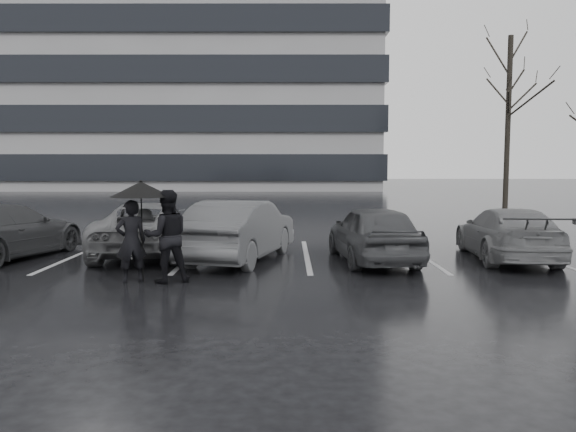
# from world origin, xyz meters

# --- Properties ---
(ground) EXTENTS (160.00, 160.00, 0.00)m
(ground) POSITION_xyz_m (0.00, 0.00, 0.00)
(ground) COLOR black
(ground) RESTS_ON ground
(office_building) EXTENTS (61.00, 26.00, 29.00)m
(office_building) POSITION_xyz_m (-22.00, 48.00, 14.34)
(office_building) COLOR gray
(office_building) RESTS_ON ground
(car_main) EXTENTS (1.93, 3.99, 1.31)m
(car_main) POSITION_xyz_m (2.09, 1.61, 0.66)
(car_main) COLOR black
(car_main) RESTS_ON ground
(car_west_a) EXTENTS (2.53, 4.47, 1.39)m
(car_west_a) POSITION_xyz_m (-0.95, 1.84, 0.70)
(car_west_a) COLOR #2B2B2D
(car_west_a) RESTS_ON ground
(car_west_b) EXTENTS (2.53, 4.78, 1.28)m
(car_west_b) POSITION_xyz_m (-3.30, 2.70, 0.64)
(car_west_b) COLOR #4A4A4C
(car_west_b) RESTS_ON ground
(car_west_c) EXTENTS (2.74, 4.79, 1.31)m
(car_west_c) POSITION_xyz_m (-6.51, 1.98, 0.65)
(car_west_c) COLOR black
(car_west_c) RESTS_ON ground
(car_east) EXTENTS (2.04, 4.29, 1.21)m
(car_east) POSITION_xyz_m (5.26, 1.95, 0.60)
(car_east) COLOR #4A4A4C
(car_east) RESTS_ON ground
(pedestrian_left) EXTENTS (0.67, 0.58, 1.55)m
(pedestrian_left) POSITION_xyz_m (-2.77, -0.62, 0.77)
(pedestrian_left) COLOR black
(pedestrian_left) RESTS_ON ground
(pedestrian_right) EXTENTS (1.02, 0.90, 1.73)m
(pedestrian_right) POSITION_xyz_m (-2.11, -0.62, 0.87)
(pedestrian_right) COLOR black
(pedestrian_right) RESTS_ON ground
(umbrella) EXTENTS (1.13, 1.13, 1.91)m
(umbrella) POSITION_xyz_m (-2.59, -0.55, 1.74)
(umbrella) COLOR black
(umbrella) RESTS_ON ground
(stall_stripes) EXTENTS (19.72, 5.00, 0.00)m
(stall_stripes) POSITION_xyz_m (-0.80, 2.50, 0.00)
(stall_stripes) COLOR #A0A0A3
(stall_stripes) RESTS_ON ground
(tree_north) EXTENTS (0.26, 0.26, 8.50)m
(tree_north) POSITION_xyz_m (11.00, 17.00, 4.25)
(tree_north) COLOR black
(tree_north) RESTS_ON ground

